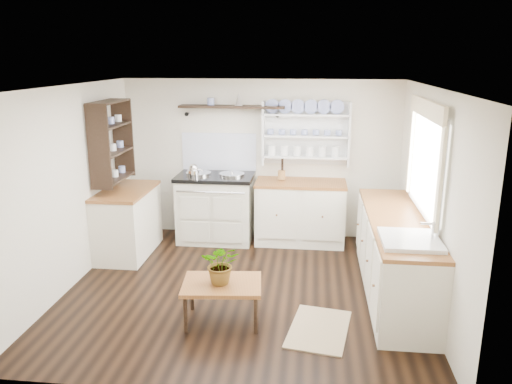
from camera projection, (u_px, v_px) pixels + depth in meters
The scene contains 19 objects.
floor at pixel (243, 289), 5.79m from camera, with size 4.00×3.80×0.01m, color black.
wall_back at pixel (261, 159), 7.31m from camera, with size 4.00×0.02×2.30m, color silver.
wall_right at pixel (430, 199), 5.27m from camera, with size 0.02×3.80×2.30m, color silver.
wall_left at pixel (70, 188), 5.71m from camera, with size 0.02×3.80×2.30m, color silver.
ceiling at pixel (242, 87), 5.18m from camera, with size 4.00×3.80×0.01m, color white.
window at pixel (425, 158), 5.31m from camera, with size 0.08×1.55×1.22m.
aga_cooker at pixel (216, 207), 7.23m from camera, with size 1.09×0.75×1.00m.
back_cabinets at pixel (300, 211), 7.14m from camera, with size 1.27×0.63×0.90m.
right_cabinets at pixel (395, 255), 5.58m from camera, with size 0.62×2.43×0.90m.
belfast_sink at pixel (409, 252), 4.77m from camera, with size 0.55×0.60×0.45m.
left_cabinets at pixel (128, 221), 6.72m from camera, with size 0.62×1.13×0.90m.
plate_rack at pixel (306, 133), 7.09m from camera, with size 1.20×0.22×0.90m.
high_shelf at pixel (232, 107), 7.04m from camera, with size 1.50×0.29×0.16m.
left_shelving at pixel (111, 141), 6.45m from camera, with size 0.28×0.80×1.05m, color black.
kettle at pixel (194, 172), 7.01m from camera, with size 0.18×0.18×0.22m, color silver, non-canonical shape.
utensil_crock at pixel (282, 175), 7.11m from camera, with size 0.11×0.11×0.13m, color #9F6E3A.
center_table at pixel (222, 287), 4.99m from camera, with size 0.83×0.63×0.42m.
potted_plant at pixel (222, 263), 4.92m from camera, with size 0.37×0.32×0.42m, color #3F7233.
floor_rug at pixel (319, 329), 4.92m from camera, with size 0.55×0.85×0.02m, color olive.
Camera 1 is at (0.75, -5.24, 2.61)m, focal length 35.00 mm.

